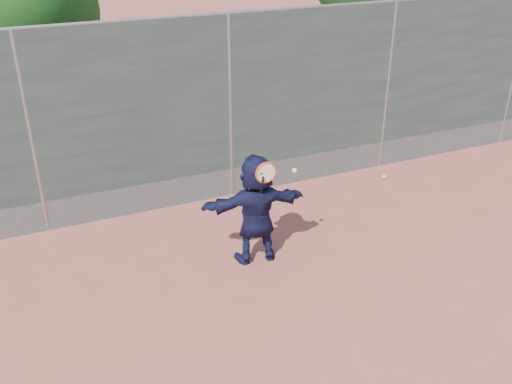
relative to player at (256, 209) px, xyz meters
name	(u,v)px	position (x,y,z in m)	size (l,w,h in m)	color
ground	(338,314)	(0.41, -1.53, -0.78)	(80.00, 80.00, 0.00)	#9E4C42
player	(256,209)	(0.00, 0.00, 0.00)	(1.44, 0.46, 1.55)	#131535
ball_ground	(384,177)	(3.16, 1.46, -0.74)	(0.07, 0.07, 0.07)	#E4F336
fence	(230,105)	(0.41, 1.97, 0.81)	(20.00, 0.06, 3.03)	#38423D
swing_action	(269,174)	(0.09, -0.19, 0.59)	(0.61, 0.13, 0.51)	#CB4813
tree_left	(12,0)	(-2.44, 5.02, 2.16)	(3.15, 3.00, 4.53)	#382314
weed_clump	(250,187)	(0.71, 1.85, -0.64)	(0.68, 0.07, 0.30)	#387226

